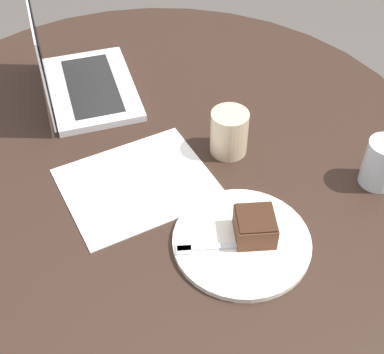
# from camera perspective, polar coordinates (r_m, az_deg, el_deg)

# --- Properties ---
(ground_plane) EXTENTS (12.00, 12.00, 0.00)m
(ground_plane) POSITION_cam_1_polar(r_m,az_deg,el_deg) (1.74, -3.13, -14.41)
(ground_plane) COLOR #4C4742
(dining_table) EXTENTS (1.29, 1.29, 0.71)m
(dining_table) POSITION_cam_1_polar(r_m,az_deg,el_deg) (1.28, -4.14, -0.86)
(dining_table) COLOR black
(dining_table) RESTS_ON ground_plane
(paper_document) EXTENTS (0.37, 0.35, 0.00)m
(paper_document) POSITION_cam_1_polar(r_m,az_deg,el_deg) (1.11, -5.82, -0.70)
(paper_document) COLOR white
(paper_document) RESTS_ON dining_table
(plate) EXTENTS (0.26, 0.26, 0.01)m
(plate) POSITION_cam_1_polar(r_m,az_deg,el_deg) (1.00, 5.32, -6.85)
(plate) COLOR silver
(plate) RESTS_ON dining_table
(cake_slice) EXTENTS (0.07, 0.08, 0.05)m
(cake_slice) POSITION_cam_1_polar(r_m,az_deg,el_deg) (0.99, 6.74, -5.24)
(cake_slice) COLOR brown
(cake_slice) RESTS_ON plate
(fork) EXTENTS (0.17, 0.03, 0.00)m
(fork) POSITION_cam_1_polar(r_m,az_deg,el_deg) (0.98, 2.24, -7.45)
(fork) COLOR silver
(fork) RESTS_ON plate
(coffee_glass) EXTENTS (0.08, 0.08, 0.10)m
(coffee_glass) POSITION_cam_1_polar(r_m,az_deg,el_deg) (1.15, 3.98, 4.75)
(coffee_glass) COLOR #C6AD89
(coffee_glass) RESTS_ON dining_table
(water_glass) EXTENTS (0.07, 0.07, 0.10)m
(water_glass) POSITION_cam_1_polar(r_m,az_deg,el_deg) (1.14, 19.56, 1.40)
(water_glass) COLOR silver
(water_glass) RESTS_ON dining_table
(laptop) EXTENTS (0.28, 0.36, 0.24)m
(laptop) POSITION_cam_1_polar(r_m,az_deg,el_deg) (1.35, -12.15, 10.28)
(laptop) COLOR silver
(laptop) RESTS_ON dining_table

